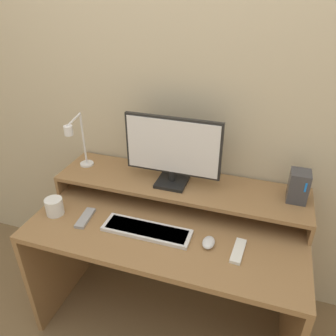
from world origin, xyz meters
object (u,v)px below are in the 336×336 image
object	(u,v)px
keyboard	(147,230)
mouse	(209,242)
router_dock	(298,186)
monitor	(173,150)
desk_lamp	(78,142)
remote_secondary	(238,251)
remote_control	(85,218)
mug	(54,207)

from	to	relation	value
keyboard	mouse	distance (m)	0.31
router_dock	mouse	xyz separation A→B (m)	(-0.37, -0.34, -0.18)
monitor	mouse	bearing A→B (deg)	-47.64
desk_lamp	keyboard	world-z (taller)	desk_lamp
router_dock	remote_secondary	world-z (taller)	router_dock
desk_lamp	router_dock	xyz separation A→B (m)	(1.19, 0.09, -0.11)
desk_lamp	keyboard	distance (m)	0.64
keyboard	remote_control	bearing A→B (deg)	-178.73
desk_lamp	remote_control	bearing A→B (deg)	-58.76
router_dock	remote_secondary	distance (m)	0.46
desk_lamp	mouse	size ratio (longest dim) A/B	3.76
keyboard	remote_control	xyz separation A→B (m)	(-0.34, -0.01, -0.00)
remote_control	remote_secondary	xyz separation A→B (m)	(0.79, 0.01, 0.00)
desk_lamp	keyboard	bearing A→B (deg)	-27.05
mouse	mug	xyz separation A→B (m)	(-0.83, -0.02, 0.03)
desk_lamp	mug	world-z (taller)	desk_lamp
monitor	remote_secondary	distance (m)	0.60
monitor	keyboard	world-z (taller)	monitor
remote_control	router_dock	bearing A→B (deg)	18.94
router_dock	desk_lamp	bearing A→B (deg)	-175.75
router_dock	remote_control	bearing A→B (deg)	-161.06
keyboard	mouse	world-z (taller)	mouse
monitor	remote_secondary	xyz separation A→B (m)	(0.42, -0.31, -0.31)
remote_secondary	keyboard	bearing A→B (deg)	179.78
router_dock	keyboard	world-z (taller)	router_dock
keyboard	remote_control	size ratio (longest dim) A/B	2.71
remote_control	mug	distance (m)	0.18
monitor	keyboard	xyz separation A→B (m)	(-0.04, -0.31, -0.31)
remote_control	keyboard	bearing A→B (deg)	1.27
monitor	router_dock	xyz separation A→B (m)	(0.65, 0.04, -0.12)
remote_control	mouse	bearing A→B (deg)	0.93
router_dock	mug	distance (m)	1.27
keyboard	mug	world-z (taller)	mug
monitor	mouse	size ratio (longest dim) A/B	5.86
monitor	remote_control	distance (m)	0.58
keyboard	remote_secondary	xyz separation A→B (m)	(0.45, -0.00, -0.00)
monitor	keyboard	distance (m)	0.43
monitor	remote_control	world-z (taller)	monitor
monitor	mug	size ratio (longest dim) A/B	5.58
remote_secondary	monitor	bearing A→B (deg)	143.57
monitor	router_dock	world-z (taller)	monitor
monitor	desk_lamp	distance (m)	0.54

